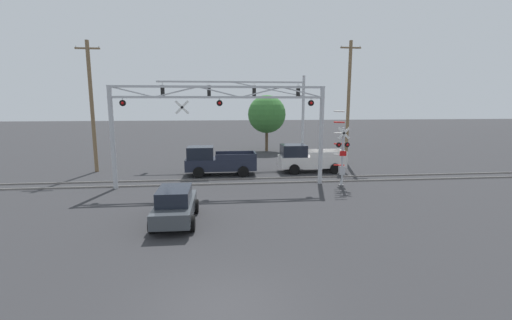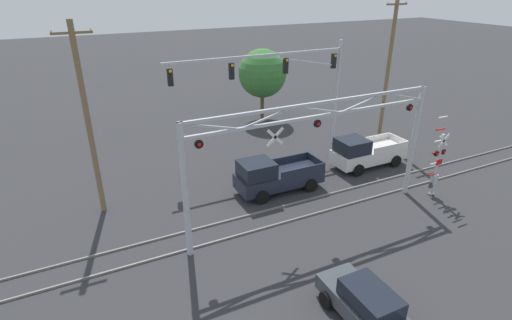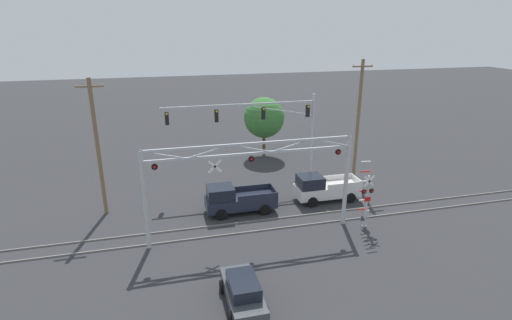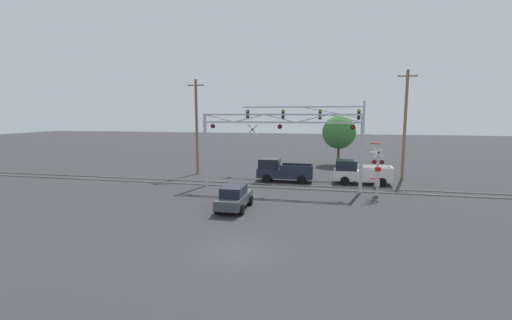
{
  "view_description": "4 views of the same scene",
  "coord_description": "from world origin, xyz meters",
  "px_view_note": "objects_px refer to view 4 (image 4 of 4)",
  "views": [
    {
      "loc": [
        -0.01,
        -8.17,
        5.35
      ],
      "look_at": [
        2.35,
        14.09,
        1.61
      ],
      "focal_mm": 24.0,
      "sensor_mm": 36.0,
      "label": 1
    },
    {
      "loc": [
        -10.5,
        -1.09,
        11.6
      ],
      "look_at": [
        -2.23,
        15.81,
        3.04
      ],
      "focal_mm": 28.0,
      "sensor_mm": 36.0,
      "label": 2
    },
    {
      "loc": [
        -5.5,
        -9.2,
        13.4
      ],
      "look_at": [
        0.85,
        15.91,
        4.48
      ],
      "focal_mm": 28.0,
      "sensor_mm": 36.0,
      "label": 3
    },
    {
      "loc": [
        4.14,
        -14.68,
        6.36
      ],
      "look_at": [
        -2.0,
        13.55,
        2.5
      ],
      "focal_mm": 24.0,
      "sensor_mm": 36.0,
      "label": 4
    }
  ],
  "objects_px": {
    "crossing_gantry": "(280,139)",
    "sedan_waiting": "(234,197)",
    "traffic_signal_span": "(328,122)",
    "utility_pole_right": "(405,124)",
    "pickup_truck_lead": "(282,171)",
    "pickup_truck_following": "(359,173)",
    "background_tree_beyond_span": "(339,132)",
    "utility_pole_left": "(197,126)",
    "crossing_signal_mast": "(377,173)"
  },
  "relations": [
    {
      "from": "traffic_signal_span",
      "to": "utility_pole_right",
      "type": "relative_size",
      "value": 1.21
    },
    {
      "from": "crossing_gantry",
      "to": "pickup_truck_lead",
      "type": "height_order",
      "value": "crossing_gantry"
    },
    {
      "from": "sedan_waiting",
      "to": "pickup_truck_lead",
      "type": "bearing_deg",
      "value": 80.22
    },
    {
      "from": "sedan_waiting",
      "to": "utility_pole_right",
      "type": "bearing_deg",
      "value": 46.78
    },
    {
      "from": "crossing_signal_mast",
      "to": "sedan_waiting",
      "type": "distance_m",
      "value": 11.48
    },
    {
      "from": "utility_pole_right",
      "to": "crossing_gantry",
      "type": "bearing_deg",
      "value": -146.63
    },
    {
      "from": "utility_pole_left",
      "to": "utility_pole_right",
      "type": "bearing_deg",
      "value": 4.5
    },
    {
      "from": "pickup_truck_following",
      "to": "background_tree_beyond_span",
      "type": "bearing_deg",
      "value": 97.56
    },
    {
      "from": "traffic_signal_span",
      "to": "sedan_waiting",
      "type": "relative_size",
      "value": 3.13
    },
    {
      "from": "sedan_waiting",
      "to": "background_tree_beyond_span",
      "type": "height_order",
      "value": "background_tree_beyond_span"
    },
    {
      "from": "crossing_signal_mast",
      "to": "utility_pole_right",
      "type": "relative_size",
      "value": 0.46
    },
    {
      "from": "utility_pole_left",
      "to": "crossing_gantry",
      "type": "bearing_deg",
      "value": -30.64
    },
    {
      "from": "crossing_signal_mast",
      "to": "utility_pole_left",
      "type": "bearing_deg",
      "value": 159.1
    },
    {
      "from": "crossing_signal_mast",
      "to": "utility_pole_right",
      "type": "height_order",
      "value": "utility_pole_right"
    },
    {
      "from": "crossing_gantry",
      "to": "utility_pole_right",
      "type": "relative_size",
      "value": 1.28
    },
    {
      "from": "crossing_gantry",
      "to": "background_tree_beyond_span",
      "type": "relative_size",
      "value": 2.18
    },
    {
      "from": "traffic_signal_span",
      "to": "utility_pole_right",
      "type": "distance_m",
      "value": 7.47
    },
    {
      "from": "pickup_truck_lead",
      "to": "crossing_gantry",
      "type": "bearing_deg",
      "value": -85.35
    },
    {
      "from": "pickup_truck_following",
      "to": "background_tree_beyond_span",
      "type": "xyz_separation_m",
      "value": [
        -1.6,
        12.06,
        3.08
      ]
    },
    {
      "from": "crossing_signal_mast",
      "to": "background_tree_beyond_span",
      "type": "distance_m",
      "value": 17.26
    },
    {
      "from": "pickup_truck_following",
      "to": "crossing_gantry",
      "type": "bearing_deg",
      "value": -149.95
    },
    {
      "from": "traffic_signal_span",
      "to": "utility_pole_right",
      "type": "bearing_deg",
      "value": -7.08
    },
    {
      "from": "pickup_truck_following",
      "to": "utility_pole_left",
      "type": "bearing_deg",
      "value": 173.75
    },
    {
      "from": "crossing_signal_mast",
      "to": "pickup_truck_following",
      "type": "xyz_separation_m",
      "value": [
        -0.95,
        4.87,
        -0.85
      ]
    },
    {
      "from": "utility_pole_left",
      "to": "utility_pole_right",
      "type": "relative_size",
      "value": 0.94
    },
    {
      "from": "background_tree_beyond_span",
      "to": "pickup_truck_lead",
      "type": "bearing_deg",
      "value": -113.83
    },
    {
      "from": "crossing_gantry",
      "to": "utility_pole_right",
      "type": "xyz_separation_m",
      "value": [
        11.24,
        7.4,
        1.16
      ]
    },
    {
      "from": "sedan_waiting",
      "to": "traffic_signal_span",
      "type": "bearing_deg",
      "value": 68.65
    },
    {
      "from": "crossing_gantry",
      "to": "pickup_truck_following",
      "type": "distance_m",
      "value": 8.53
    },
    {
      "from": "sedan_waiting",
      "to": "utility_pole_right",
      "type": "relative_size",
      "value": 0.39
    },
    {
      "from": "traffic_signal_span",
      "to": "pickup_truck_lead",
      "type": "distance_m",
      "value": 7.75
    },
    {
      "from": "traffic_signal_span",
      "to": "utility_pole_left",
      "type": "relative_size",
      "value": 1.29
    },
    {
      "from": "background_tree_beyond_span",
      "to": "crossing_gantry",
      "type": "bearing_deg",
      "value": -108.06
    },
    {
      "from": "pickup_truck_following",
      "to": "utility_pole_right",
      "type": "distance_m",
      "value": 7.15
    },
    {
      "from": "utility_pole_right",
      "to": "traffic_signal_span",
      "type": "bearing_deg",
      "value": 172.92
    },
    {
      "from": "traffic_signal_span",
      "to": "sedan_waiting",
      "type": "height_order",
      "value": "traffic_signal_span"
    },
    {
      "from": "crossing_gantry",
      "to": "traffic_signal_span",
      "type": "xyz_separation_m",
      "value": [
        3.83,
        8.32,
        1.22
      ]
    },
    {
      "from": "traffic_signal_span",
      "to": "background_tree_beyond_span",
      "type": "height_order",
      "value": "traffic_signal_span"
    },
    {
      "from": "crossing_gantry",
      "to": "background_tree_beyond_span",
      "type": "height_order",
      "value": "crossing_gantry"
    },
    {
      "from": "pickup_truck_lead",
      "to": "pickup_truck_following",
      "type": "xyz_separation_m",
      "value": [
        7.11,
        0.41,
        -0.0
      ]
    },
    {
      "from": "crossing_gantry",
      "to": "sedan_waiting",
      "type": "xyz_separation_m",
      "value": [
        -2.06,
        -6.75,
        -3.48
      ]
    },
    {
      "from": "crossing_gantry",
      "to": "sedan_waiting",
      "type": "bearing_deg",
      "value": -106.98
    },
    {
      "from": "background_tree_beyond_span",
      "to": "sedan_waiting",
      "type": "bearing_deg",
      "value": -107.74
    },
    {
      "from": "traffic_signal_span",
      "to": "pickup_truck_following",
      "type": "distance_m",
      "value": 6.94
    },
    {
      "from": "background_tree_beyond_span",
      "to": "traffic_signal_span",
      "type": "bearing_deg",
      "value": -100.24
    },
    {
      "from": "crossing_signal_mast",
      "to": "pickup_truck_lead",
      "type": "xyz_separation_m",
      "value": [
        -8.06,
        4.46,
        -0.85
      ]
    },
    {
      "from": "utility_pole_right",
      "to": "utility_pole_left",
      "type": "bearing_deg",
      "value": -175.5
    },
    {
      "from": "background_tree_beyond_span",
      "to": "crossing_signal_mast",
      "type": "bearing_deg",
      "value": -81.43
    },
    {
      "from": "sedan_waiting",
      "to": "crossing_signal_mast",
      "type": "bearing_deg",
      "value": 30.68
    },
    {
      "from": "traffic_signal_span",
      "to": "utility_pole_right",
      "type": "xyz_separation_m",
      "value": [
        7.41,
        -0.92,
        -0.07
      ]
    }
  ]
}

